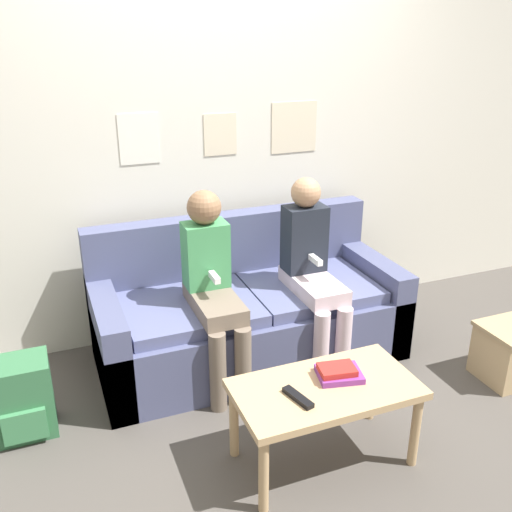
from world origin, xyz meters
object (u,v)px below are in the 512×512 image
at_px(person_left, 212,281).
at_px(storage_box, 512,352).
at_px(couch, 247,313).
at_px(tv_remote, 298,397).
at_px(coffee_table, 325,396).
at_px(backpack, 22,398).
at_px(person_right, 312,265).

distance_m(person_left, storage_box, 1.76).
bearing_deg(storage_box, couch, 148.65).
xyz_separation_m(tv_remote, storage_box, (1.48, 0.25, -0.26)).
distance_m(coffee_table, tv_remote, 0.18).
bearing_deg(backpack, person_left, 5.57).
distance_m(coffee_table, storage_box, 1.35).
relative_size(couch, person_right, 1.63).
distance_m(couch, person_right, 0.51).
xyz_separation_m(person_left, backpack, (-1.03, -0.10, -0.42)).
xyz_separation_m(coffee_table, person_right, (0.34, 0.82, 0.26)).
relative_size(couch, person_left, 1.65).
bearing_deg(person_right, couch, 151.19).
height_order(person_left, backpack, person_left).
height_order(person_left, person_right, person_right).
distance_m(coffee_table, person_left, 0.90).
height_order(tv_remote, storage_box, tv_remote).
height_order(person_right, storage_box, person_right).
bearing_deg(coffee_table, person_left, 107.72).
bearing_deg(backpack, coffee_table, -29.27).
bearing_deg(tv_remote, person_left, 82.08).
bearing_deg(storage_box, tv_remote, -170.49).
relative_size(person_left, person_right, 0.99).
bearing_deg(couch, person_left, -146.06).
distance_m(person_left, tv_remote, 0.90).
bearing_deg(coffee_table, backpack, 150.73).
bearing_deg(person_left, tv_remote, -83.25).
height_order(person_right, tv_remote, person_right).
distance_m(person_left, backpack, 1.11).
distance_m(coffee_table, backpack, 1.49).
bearing_deg(backpack, couch, 12.27).
bearing_deg(backpack, tv_remote, -34.23).
height_order(coffee_table, person_left, person_left).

